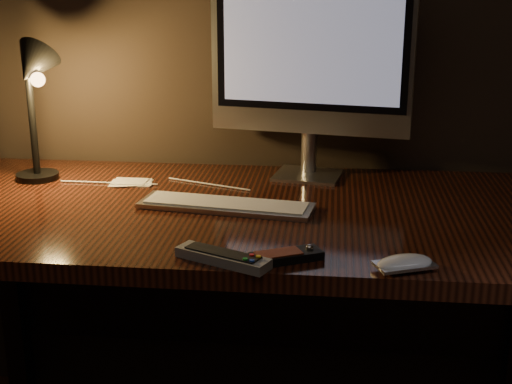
# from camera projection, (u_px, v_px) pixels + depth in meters

# --- Properties ---
(desk) EXTENTS (1.60, 0.75, 0.75)m
(desk) POSITION_uv_depth(u_px,v_px,m) (246.00, 247.00, 1.77)
(desk) COLOR #3D190E
(desk) RESTS_ON ground
(monitor) EXTENTS (0.52, 0.18, 0.55)m
(monitor) POSITION_uv_depth(u_px,v_px,m) (311.00, 54.00, 1.81)
(monitor) COLOR silver
(monitor) RESTS_ON desk
(keyboard) EXTENTS (0.42, 0.17, 0.02)m
(keyboard) POSITION_uv_depth(u_px,v_px,m) (226.00, 205.00, 1.65)
(keyboard) COLOR silver
(keyboard) RESTS_ON desk
(mouse) EXTENTS (0.12, 0.09, 0.02)m
(mouse) POSITION_uv_depth(u_px,v_px,m) (404.00, 265.00, 1.30)
(mouse) COLOR white
(mouse) RESTS_ON desk
(media_remote) EXTENTS (0.15, 0.11, 0.03)m
(media_remote) POSITION_uv_depth(u_px,v_px,m) (286.00, 256.00, 1.35)
(media_remote) COLOR black
(media_remote) RESTS_ON desk
(tv_remote) EXTENTS (0.19, 0.12, 0.02)m
(tv_remote) POSITION_uv_depth(u_px,v_px,m) (223.00, 257.00, 1.34)
(tv_remote) COLOR gray
(tv_remote) RESTS_ON desk
(papers) EXTENTS (0.11, 0.08, 0.01)m
(papers) POSITION_uv_depth(u_px,v_px,m) (131.00, 182.00, 1.85)
(papers) COLOR white
(papers) RESTS_ON desk
(desk_lamp) EXTENTS (0.17, 0.19, 0.37)m
(desk_lamp) POSITION_uv_depth(u_px,v_px,m) (33.00, 86.00, 1.78)
(desk_lamp) COLOR black
(desk_lamp) RESTS_ON desk
(cable) EXTENTS (0.49, 0.11, 0.00)m
(cable) POSITION_uv_depth(u_px,v_px,m) (158.00, 185.00, 1.83)
(cable) COLOR white
(cable) RESTS_ON desk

